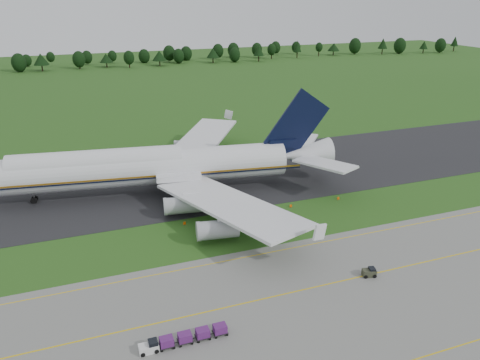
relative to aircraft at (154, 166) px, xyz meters
name	(u,v)px	position (x,y,z in m)	size (l,w,h in m)	color
ground	(217,233)	(7.09, -23.32, -6.46)	(600.00, 600.00, 0.00)	#244E17
apron	(297,354)	(7.09, -57.32, -6.43)	(300.00, 52.00, 0.06)	slate
taxiway	(182,181)	(7.09, 4.68, -6.42)	(300.00, 40.00, 0.08)	black
apron_markings	(275,320)	(7.09, -50.30, -6.40)	(300.00, 30.20, 0.01)	gold
tree_line	(123,57)	(17.60, 198.05, -0.39)	(524.50, 23.72, 11.81)	black
aircraft	(154,166)	(0.00, 0.00, 0.00)	(80.91, 77.78, 22.63)	white
baggage_train	(183,338)	(-6.08, -50.43, -5.64)	(11.75, 1.50, 1.45)	silver
utility_cart	(369,273)	(25.82, -45.59, -5.83)	(2.36, 1.74, 1.17)	#333626
edge_markers	(266,210)	(19.67, -17.67, -6.19)	(35.34, 0.30, 0.60)	#F35307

